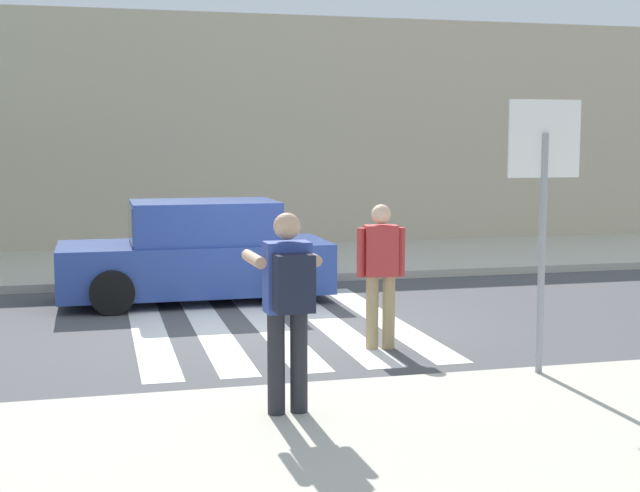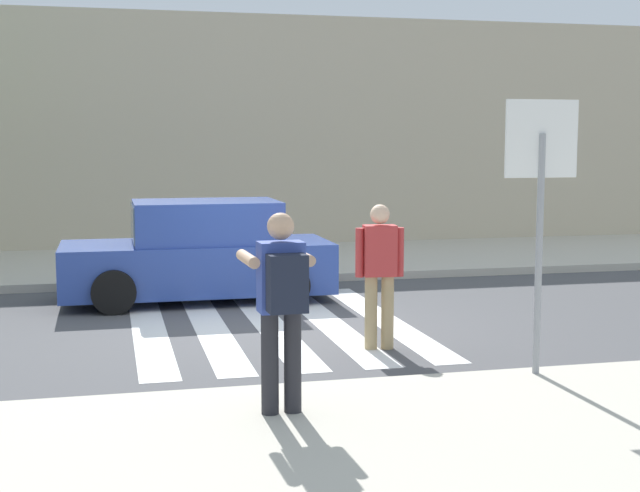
# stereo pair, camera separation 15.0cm
# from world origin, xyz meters

# --- Properties ---
(ground_plane) EXTENTS (120.00, 120.00, 0.00)m
(ground_plane) POSITION_xyz_m (0.00, 0.00, 0.00)
(ground_plane) COLOR #4C4C4F
(sidewalk_far) EXTENTS (60.00, 4.80, 0.14)m
(sidewalk_far) POSITION_xyz_m (0.00, 6.00, 0.07)
(sidewalk_far) COLOR beige
(sidewalk_far) RESTS_ON ground
(building_facade_far) EXTENTS (56.00, 4.00, 5.26)m
(building_facade_far) POSITION_xyz_m (0.00, 10.40, 2.63)
(building_facade_far) COLOR beige
(building_facade_far) RESTS_ON ground
(crosswalk_stripe_0) EXTENTS (0.44, 5.20, 0.01)m
(crosswalk_stripe_0) POSITION_xyz_m (-1.60, 0.20, 0.00)
(crosswalk_stripe_0) COLOR silver
(crosswalk_stripe_0) RESTS_ON ground
(crosswalk_stripe_1) EXTENTS (0.44, 5.20, 0.01)m
(crosswalk_stripe_1) POSITION_xyz_m (-0.80, 0.20, 0.00)
(crosswalk_stripe_1) COLOR silver
(crosswalk_stripe_1) RESTS_ON ground
(crosswalk_stripe_2) EXTENTS (0.44, 5.20, 0.01)m
(crosswalk_stripe_2) POSITION_xyz_m (0.00, 0.20, 0.00)
(crosswalk_stripe_2) COLOR silver
(crosswalk_stripe_2) RESTS_ON ground
(crosswalk_stripe_3) EXTENTS (0.44, 5.20, 0.01)m
(crosswalk_stripe_3) POSITION_xyz_m (0.80, 0.20, 0.00)
(crosswalk_stripe_3) COLOR silver
(crosswalk_stripe_3) RESTS_ON ground
(crosswalk_stripe_4) EXTENTS (0.44, 5.20, 0.01)m
(crosswalk_stripe_4) POSITION_xyz_m (1.60, 0.20, 0.00)
(crosswalk_stripe_4) COLOR silver
(crosswalk_stripe_4) RESTS_ON ground
(stop_sign) EXTENTS (0.76, 0.08, 2.72)m
(stop_sign) POSITION_xyz_m (2.06, -3.41, 2.13)
(stop_sign) COLOR gray
(stop_sign) RESTS_ON sidewalk_near
(photographer_with_backpack) EXTENTS (0.60, 0.86, 1.72)m
(photographer_with_backpack) POSITION_xyz_m (-0.67, -4.14, 1.17)
(photographer_with_backpack) COLOR #232328
(photographer_with_backpack) RESTS_ON sidewalk_near
(pedestrian_crossing) EXTENTS (0.58, 0.28, 1.72)m
(pedestrian_crossing) POSITION_xyz_m (1.02, -1.48, 0.97)
(pedestrian_crossing) COLOR tan
(pedestrian_crossing) RESTS_ON ground
(parked_car_blue) EXTENTS (4.10, 1.92, 1.55)m
(parked_car_blue) POSITION_xyz_m (-0.72, 2.30, 0.73)
(parked_car_blue) COLOR #284293
(parked_car_blue) RESTS_ON ground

